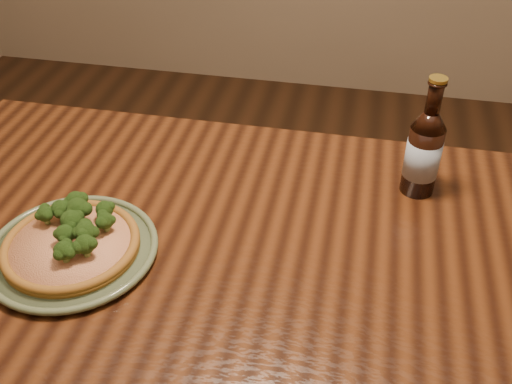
% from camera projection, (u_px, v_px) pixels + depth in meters
% --- Properties ---
extents(table, '(1.60, 0.90, 0.75)m').
position_uv_depth(table, '(267.00, 291.00, 1.17)').
color(table, '#46220F').
rests_on(table, ground).
extents(plate, '(0.32, 0.32, 0.02)m').
position_uv_depth(plate, '(72.00, 250.00, 1.11)').
color(plate, '#5A6847').
rests_on(plate, table).
extents(pizza, '(0.25, 0.25, 0.07)m').
position_uv_depth(pizza, '(72.00, 240.00, 1.10)').
color(pizza, '#946121').
rests_on(pizza, plate).
extents(beer_bottle, '(0.07, 0.07, 0.26)m').
position_uv_depth(beer_bottle, '(424.00, 151.00, 1.21)').
color(beer_bottle, black).
rests_on(beer_bottle, table).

